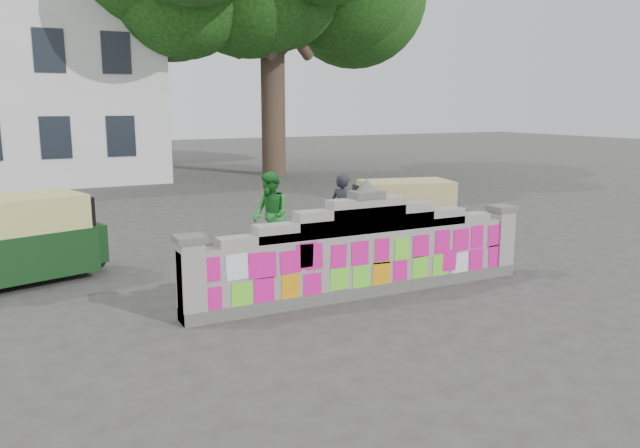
% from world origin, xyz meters
% --- Properties ---
extents(ground, '(100.00, 100.00, 0.00)m').
position_xyz_m(ground, '(0.00, 0.00, 0.00)').
color(ground, '#383533').
rests_on(ground, ground).
extents(parapet_wall, '(6.48, 0.44, 2.01)m').
position_xyz_m(parapet_wall, '(-0.00, -0.01, 0.75)').
color(parapet_wall, '#4C4C49').
rests_on(parapet_wall, ground).
extents(cyclist_bike, '(1.87, 1.30, 0.93)m').
position_xyz_m(cyclist_bike, '(0.84, 2.27, 0.47)').
color(cyclist_bike, black).
rests_on(cyclist_bike, ground).
extents(cyclist_rider, '(0.58, 0.68, 1.58)m').
position_xyz_m(cyclist_rider, '(0.84, 2.27, 0.79)').
color(cyclist_rider, '#22222B').
rests_on(cyclist_rider, ground).
extents(pedestrian, '(0.74, 0.92, 1.84)m').
position_xyz_m(pedestrian, '(-0.38, 3.23, 0.92)').
color(pedestrian, '#227C29').
rests_on(pedestrian, ground).
extents(rickshaw_left, '(2.98, 1.98, 1.60)m').
position_xyz_m(rickshaw_left, '(-5.17, 3.49, 0.83)').
color(rickshaw_left, black).
rests_on(rickshaw_left, ground).
extents(rickshaw_right, '(2.73, 1.71, 1.46)m').
position_xyz_m(rickshaw_right, '(2.99, 3.21, 0.76)').
color(rickshaw_right, black).
rests_on(rickshaw_right, ground).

